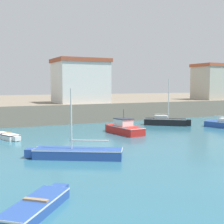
% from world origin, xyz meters
% --- Properties ---
extents(quay_seawall, '(120.00, 40.00, 2.40)m').
position_xyz_m(quay_seawall, '(0.00, 45.79, 1.20)').
color(quay_seawall, gray).
rests_on(quay_seawall, ground).
extents(sailboat_blue_2, '(6.03, 4.13, 4.56)m').
position_xyz_m(sailboat_blue_2, '(-7.86, 8.84, 0.37)').
color(sailboat_blue_2, '#284C9E').
rests_on(sailboat_blue_2, ground).
extents(dinghy_white_3, '(2.17, 3.70, 0.55)m').
position_xyz_m(dinghy_white_3, '(-10.99, 18.60, 0.26)').
color(dinghy_white_3, white).
rests_on(dinghy_white_3, ground).
extents(motorboat_red_4, '(2.19, 5.32, 2.41)m').
position_xyz_m(motorboat_red_4, '(-0.15, 16.75, 0.54)').
color(motorboat_red_4, red).
rests_on(motorboat_red_4, ground).
extents(dinghy_blue_5, '(3.40, 3.68, 0.53)m').
position_xyz_m(dinghy_blue_5, '(-11.99, 1.37, 0.25)').
color(dinghy_blue_5, '#284C9E').
rests_on(dinghy_blue_5, ground).
extents(sailboat_black_6, '(4.84, 4.24, 5.47)m').
position_xyz_m(sailboat_black_6, '(7.30, 20.14, 0.50)').
color(sailboat_black_6, black).
rests_on(sailboat_black_6, ground).
extents(harbor_shed_near_wharf, '(6.95, 5.88, 5.84)m').
position_xyz_m(harbor_shed_near_wharf, '(0.00, 29.57, 5.34)').
color(harbor_shed_near_wharf, silver).
rests_on(harbor_shed_near_wharf, quay_seawall).
extents(harbor_shed_mid_row, '(8.03, 4.82, 5.81)m').
position_xyz_m(harbor_shed_mid_row, '(24.00, 29.08, 5.33)').
color(harbor_shed_mid_row, '#BCB29E').
rests_on(harbor_shed_mid_row, quay_seawall).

